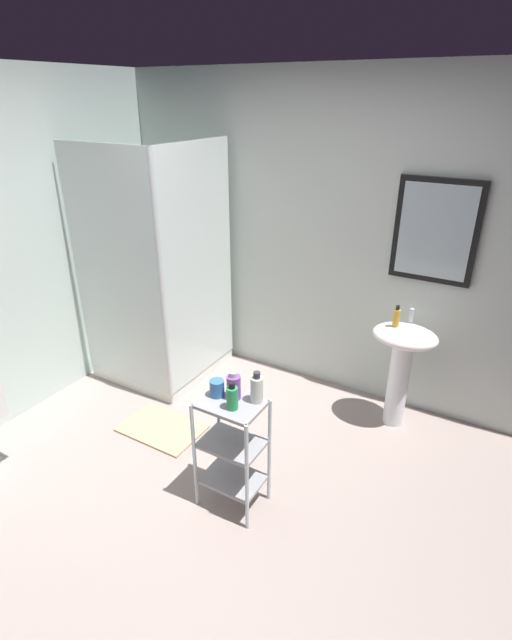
# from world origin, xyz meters

# --- Properties ---
(ground_plane) EXTENTS (4.20, 4.20, 0.02)m
(ground_plane) POSITION_xyz_m (0.00, 0.00, -0.01)
(ground_plane) COLOR #9F8E86
(wall_back) EXTENTS (4.20, 0.14, 2.50)m
(wall_back) POSITION_xyz_m (0.01, 1.85, 1.25)
(wall_back) COLOR silver
(wall_back) RESTS_ON ground_plane
(shower_stall) EXTENTS (0.92, 0.92, 2.00)m
(shower_stall) POSITION_xyz_m (-1.20, 1.19, 0.46)
(shower_stall) COLOR white
(shower_stall) RESTS_ON ground_plane
(pedestal_sink) EXTENTS (0.46, 0.37, 0.81)m
(pedestal_sink) POSITION_xyz_m (0.77, 1.52, 0.58)
(pedestal_sink) COLOR white
(pedestal_sink) RESTS_ON ground_plane
(sink_faucet) EXTENTS (0.03, 0.03, 0.10)m
(sink_faucet) POSITION_xyz_m (0.77, 1.64, 0.86)
(sink_faucet) COLOR silver
(sink_faucet) RESTS_ON pedestal_sink
(storage_cart) EXTENTS (0.38, 0.28, 0.74)m
(storage_cart) POSITION_xyz_m (0.13, 0.23, 0.44)
(storage_cart) COLOR silver
(storage_cart) RESTS_ON ground_plane
(hand_soap_bottle) EXTENTS (0.05, 0.05, 0.16)m
(hand_soap_bottle) POSITION_xyz_m (0.69, 1.51, 0.88)
(hand_soap_bottle) COLOR gold
(hand_soap_bottle) RESTS_ON pedestal_sink
(lotion_bottle_white) EXTENTS (0.07, 0.07, 0.19)m
(lotion_bottle_white) POSITION_xyz_m (0.25, 0.31, 0.82)
(lotion_bottle_white) COLOR white
(lotion_bottle_white) RESTS_ON storage_cart
(conditioner_bottle_purple) EXTENTS (0.08, 0.08, 0.17)m
(conditioner_bottle_purple) POSITION_xyz_m (0.13, 0.27, 0.82)
(conditioner_bottle_purple) COLOR purple
(conditioner_bottle_purple) RESTS_ON storage_cart
(body_wash_bottle_green) EXTENTS (0.06, 0.06, 0.17)m
(body_wash_bottle_green) POSITION_xyz_m (0.17, 0.19, 0.81)
(body_wash_bottle_green) COLOR green
(body_wash_bottle_green) RESTS_ON storage_cart
(rinse_cup) EXTENTS (0.08, 0.08, 0.10)m
(rinse_cup) POSITION_xyz_m (0.03, 0.25, 0.79)
(rinse_cup) COLOR #3870B2
(rinse_cup) RESTS_ON storage_cart
(bath_mat) EXTENTS (0.60, 0.40, 0.02)m
(bath_mat) POSITION_xyz_m (-0.71, 0.54, 0.01)
(bath_mat) COLOR tan
(bath_mat) RESTS_ON ground_plane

